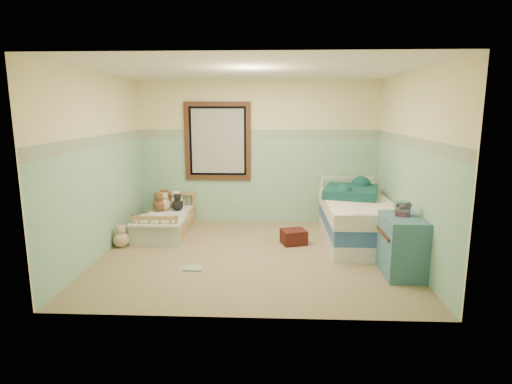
{
  "coord_description": "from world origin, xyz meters",
  "views": [
    {
      "loc": [
        0.3,
        -5.59,
        2.0
      ],
      "look_at": [
        0.03,
        0.35,
        0.83
      ],
      "focal_mm": 29.53,
      "sensor_mm": 36.0,
      "label": 1
    }
  ],
  "objects_px": {
    "twin_bed_frame": "(356,235)",
    "floor_book": "(194,268)",
    "plush_floor_cream": "(159,228)",
    "toddler_bed_frame": "(167,227)",
    "red_pillow": "(294,237)",
    "dresser": "(402,246)",
    "plush_floor_tan": "(121,239)"
  },
  "relations": [
    {
      "from": "plush_floor_cream",
      "to": "twin_bed_frame",
      "type": "height_order",
      "value": "plush_floor_cream"
    },
    {
      "from": "floor_book",
      "to": "twin_bed_frame",
      "type": "bearing_deg",
      "value": 30.24
    },
    {
      "from": "toddler_bed_frame",
      "to": "dresser",
      "type": "distance_m",
      "value": 3.73
    },
    {
      "from": "toddler_bed_frame",
      "to": "plush_floor_cream",
      "type": "bearing_deg",
      "value": -119.75
    },
    {
      "from": "red_pillow",
      "to": "floor_book",
      "type": "distance_m",
      "value": 1.71
    },
    {
      "from": "twin_bed_frame",
      "to": "floor_book",
      "type": "distance_m",
      "value": 2.57
    },
    {
      "from": "plush_floor_tan",
      "to": "twin_bed_frame",
      "type": "height_order",
      "value": "plush_floor_tan"
    },
    {
      "from": "dresser",
      "to": "twin_bed_frame",
      "type": "bearing_deg",
      "value": 104.13
    },
    {
      "from": "plush_floor_cream",
      "to": "red_pillow",
      "type": "relative_size",
      "value": 0.7
    },
    {
      "from": "floor_book",
      "to": "plush_floor_cream",
      "type": "bearing_deg",
      "value": 122.39
    },
    {
      "from": "dresser",
      "to": "toddler_bed_frame",
      "type": "bearing_deg",
      "value": 153.73
    },
    {
      "from": "plush_floor_tan",
      "to": "twin_bed_frame",
      "type": "xyz_separation_m",
      "value": [
        3.5,
        0.39,
        -0.01
      ]
    },
    {
      "from": "toddler_bed_frame",
      "to": "plush_floor_tan",
      "type": "height_order",
      "value": "plush_floor_tan"
    },
    {
      "from": "plush_floor_tan",
      "to": "toddler_bed_frame",
      "type": "bearing_deg",
      "value": 58.86
    },
    {
      "from": "plush_floor_cream",
      "to": "plush_floor_tan",
      "type": "relative_size",
      "value": 1.06
    },
    {
      "from": "plush_floor_cream",
      "to": "floor_book",
      "type": "xyz_separation_m",
      "value": [
        0.85,
        -1.45,
        -0.11
      ]
    },
    {
      "from": "twin_bed_frame",
      "to": "red_pillow",
      "type": "relative_size",
      "value": 5.32
    },
    {
      "from": "dresser",
      "to": "red_pillow",
      "type": "relative_size",
      "value": 2.08
    },
    {
      "from": "twin_bed_frame",
      "to": "floor_book",
      "type": "height_order",
      "value": "twin_bed_frame"
    },
    {
      "from": "toddler_bed_frame",
      "to": "plush_floor_cream",
      "type": "distance_m",
      "value": 0.19
    },
    {
      "from": "plush_floor_cream",
      "to": "twin_bed_frame",
      "type": "bearing_deg",
      "value": -4.47
    },
    {
      "from": "dresser",
      "to": "floor_book",
      "type": "height_order",
      "value": "dresser"
    },
    {
      "from": "twin_bed_frame",
      "to": "plush_floor_tan",
      "type": "bearing_deg",
      "value": -173.72
    },
    {
      "from": "plush_floor_cream",
      "to": "twin_bed_frame",
      "type": "distance_m",
      "value": 3.12
    },
    {
      "from": "toddler_bed_frame",
      "to": "twin_bed_frame",
      "type": "height_order",
      "value": "twin_bed_frame"
    },
    {
      "from": "plush_floor_tan",
      "to": "twin_bed_frame",
      "type": "relative_size",
      "value": 0.12
    },
    {
      "from": "toddler_bed_frame",
      "to": "plush_floor_tan",
      "type": "relative_size",
      "value": 6.15
    },
    {
      "from": "toddler_bed_frame",
      "to": "twin_bed_frame",
      "type": "bearing_deg",
      "value": -7.6
    },
    {
      "from": "dresser",
      "to": "plush_floor_cream",
      "type": "bearing_deg",
      "value": 156.56
    },
    {
      "from": "red_pillow",
      "to": "plush_floor_cream",
      "type": "bearing_deg",
      "value": 170.41
    },
    {
      "from": "twin_bed_frame",
      "to": "floor_book",
      "type": "xyz_separation_m",
      "value": [
        -2.27,
        -1.21,
        -0.1
      ]
    },
    {
      "from": "toddler_bed_frame",
      "to": "floor_book",
      "type": "height_order",
      "value": "toddler_bed_frame"
    }
  ]
}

